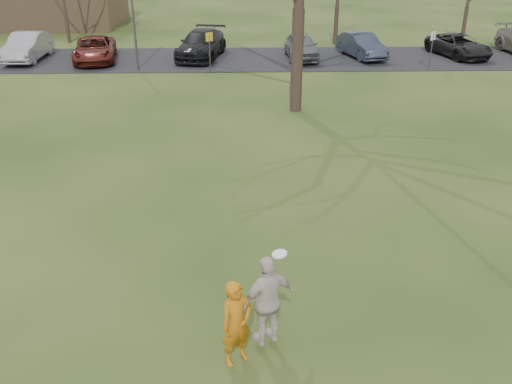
# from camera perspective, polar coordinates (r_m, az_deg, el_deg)

# --- Properties ---
(ground) EXTENTS (120.00, 120.00, 0.00)m
(ground) POSITION_cam_1_polar(r_m,az_deg,el_deg) (10.42, 0.63, -17.37)
(ground) COLOR #1E380F
(ground) RESTS_ON ground
(parking_strip) EXTENTS (62.00, 6.50, 0.04)m
(parking_strip) POSITION_cam_1_polar(r_m,az_deg,el_deg) (33.32, -1.01, 13.78)
(parking_strip) COLOR black
(parking_strip) RESTS_ON ground
(player_defender) EXTENTS (0.74, 0.68, 1.70)m
(player_defender) POSITION_cam_1_polar(r_m,az_deg,el_deg) (9.89, -2.06, -13.61)
(player_defender) COLOR #C16D0F
(player_defender) RESTS_ON ground
(car_1) EXTENTS (1.65, 4.70, 1.55)m
(car_1) POSITION_cam_1_polar(r_m,az_deg,el_deg) (35.47, -22.84, 13.88)
(car_1) COLOR #A4A4A9
(car_1) RESTS_ON parking_strip
(car_2) EXTENTS (3.02, 5.18, 1.35)m
(car_2) POSITION_cam_1_polar(r_m,az_deg,el_deg) (33.88, -16.55, 14.16)
(car_2) COLOR #5B1C15
(car_2) RESTS_ON parking_strip
(car_3) EXTENTS (3.15, 5.69, 1.56)m
(car_3) POSITION_cam_1_polar(r_m,az_deg,el_deg) (33.63, -5.76, 15.16)
(car_3) COLOR black
(car_3) RESTS_ON parking_strip
(car_4) EXTENTS (1.85, 4.31, 1.45)m
(car_4) POSITION_cam_1_polar(r_m,az_deg,el_deg) (33.32, 4.76, 15.00)
(car_4) COLOR slate
(car_4) RESTS_ON parking_strip
(car_5) EXTENTS (2.58, 4.50, 1.40)m
(car_5) POSITION_cam_1_polar(r_m,az_deg,el_deg) (34.15, 10.99, 14.86)
(car_5) COLOR #303548
(car_5) RESTS_ON parking_strip
(car_6) EXTENTS (3.26, 5.01, 1.28)m
(car_6) POSITION_cam_1_polar(r_m,az_deg,el_deg) (35.95, 20.47, 14.19)
(car_6) COLOR black
(car_6) RESTS_ON parking_strip
(catching_play) EXTENTS (1.17, 0.90, 1.94)m
(catching_play) POSITION_cam_1_polar(r_m,az_deg,el_deg) (10.04, 1.29, -11.32)
(catching_play) COLOR beige
(catching_play) RESTS_ON ground
(sign_yellow) EXTENTS (0.35, 0.35, 2.08)m
(sign_yellow) POSITION_cam_1_polar(r_m,az_deg,el_deg) (30.14, -4.90, 15.14)
(sign_yellow) COLOR #47474C
(sign_yellow) RESTS_ON ground
(sign_white) EXTENTS (0.35, 0.35, 2.08)m
(sign_white) POSITION_cam_1_polar(r_m,az_deg,el_deg) (31.81, 17.99, 14.59)
(sign_white) COLOR #47474C
(sign_white) RESTS_ON ground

